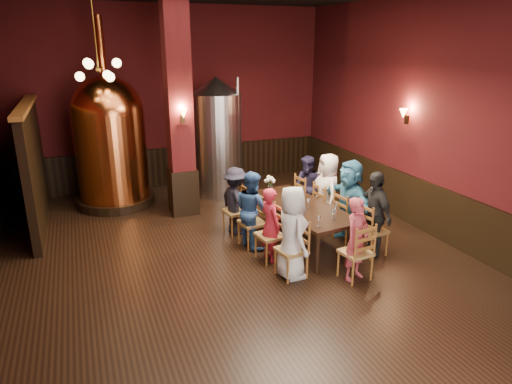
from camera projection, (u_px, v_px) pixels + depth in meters
name	position (u px, v px, depth m)	size (l,w,h in m)	color
room	(237.00, 134.00, 7.08)	(10.00, 10.02, 4.50)	black
wainscot_right	(427.00, 207.00, 9.01)	(0.08, 9.90, 1.00)	black
wainscot_back	(176.00, 166.00, 12.02)	(7.90, 0.08, 1.00)	black
column	(179.00, 111.00, 9.45)	(0.58, 0.58, 4.50)	#440E10
partition	(34.00, 168.00, 9.13)	(0.22, 3.50, 2.40)	black
pendant_cluster	(98.00, 70.00, 8.76)	(0.90, 0.90, 1.70)	#A57226
sconce_wall	(407.00, 116.00, 9.16)	(0.20, 0.20, 0.36)	black
sconce_column	(182.00, 115.00, 9.21)	(0.20, 0.20, 0.36)	black
dining_table	(301.00, 208.00, 8.40)	(1.29, 2.51, 0.75)	black
chair_0	(291.00, 250.00, 7.25)	(0.46, 0.46, 0.92)	brown
person_0	(292.00, 233.00, 7.16)	(0.74, 0.48, 1.52)	silver
chair_1	(270.00, 235.00, 7.81)	(0.46, 0.46, 0.92)	brown
person_1	(270.00, 225.00, 7.75)	(0.48, 0.31, 1.31)	red
chair_2	(252.00, 222.00, 8.36)	(0.46, 0.46, 0.92)	brown
person_2	(252.00, 209.00, 8.28)	(0.69, 0.34, 1.43)	navy
chair_3	(236.00, 211.00, 8.92)	(0.46, 0.46, 0.92)	brown
person_3	(236.00, 201.00, 8.85)	(0.87, 0.50, 1.34)	black
chair_4	(373.00, 230.00, 8.03)	(0.46, 0.46, 0.92)	brown
person_4	(374.00, 214.00, 7.93)	(0.90, 0.37, 1.53)	black
chair_5	(348.00, 218.00, 8.59)	(0.46, 0.46, 0.92)	brown
person_5	(349.00, 201.00, 8.48)	(1.47, 0.47, 1.58)	teal
chair_6	(327.00, 207.00, 9.14)	(0.46, 0.46, 0.92)	brown
person_6	(327.00, 192.00, 9.04)	(0.76, 0.50, 1.56)	silver
chair_7	(307.00, 198.00, 9.69)	(0.46, 0.46, 0.92)	brown
person_7	(308.00, 188.00, 9.63)	(0.66, 0.32, 1.36)	#1F1C38
chair_8	(356.00, 252.00, 7.18)	(0.46, 0.46, 0.92)	brown
person_8	(357.00, 239.00, 7.11)	(0.50, 0.33, 1.36)	#AA3845
copper_kettle	(110.00, 140.00, 10.22)	(1.85, 1.85, 4.14)	black
steel_vessel	(218.00, 137.00, 11.00)	(1.30, 1.30, 2.85)	#B2B2B7
rose_vase	(270.00, 182.00, 8.96)	(0.22, 0.22, 0.37)	white
wine_glass_0	(332.00, 216.00, 7.65)	(0.07, 0.07, 0.17)	white
wine_glass_1	(319.00, 221.00, 7.40)	(0.07, 0.07, 0.17)	white
wine_glass_2	(334.00, 215.00, 7.67)	(0.07, 0.07, 0.17)	white
wine_glass_3	(308.00, 203.00, 8.23)	(0.07, 0.07, 0.17)	white
wine_glass_4	(336.00, 208.00, 8.02)	(0.07, 0.07, 0.17)	white
wine_glass_5	(335.00, 212.00, 7.81)	(0.07, 0.07, 0.17)	white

